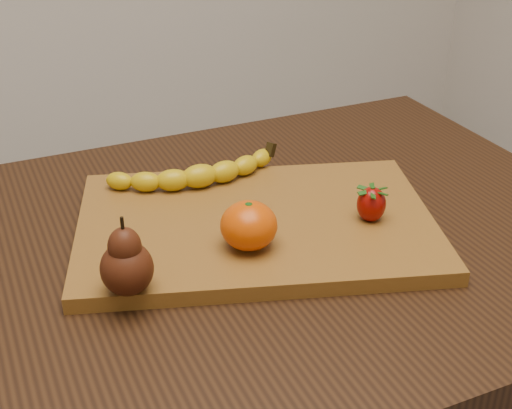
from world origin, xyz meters
name	(u,v)px	position (x,y,z in m)	size (l,w,h in m)	color
table	(238,300)	(0.00, 0.00, 0.66)	(1.00, 0.70, 0.76)	black
cutting_board	(256,225)	(0.03, 0.00, 0.77)	(0.45, 0.30, 0.02)	brown
banana	(200,176)	(-0.01, 0.12, 0.80)	(0.21, 0.05, 0.03)	#CEAB09
pear	(126,256)	(-0.16, -0.08, 0.82)	(0.06, 0.06, 0.09)	#431A0A
mandarin	(249,226)	(-0.01, -0.05, 0.81)	(0.07, 0.07, 0.06)	#CC4402
strawberry	(371,203)	(0.16, -0.06, 0.80)	(0.04, 0.04, 0.05)	#820803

